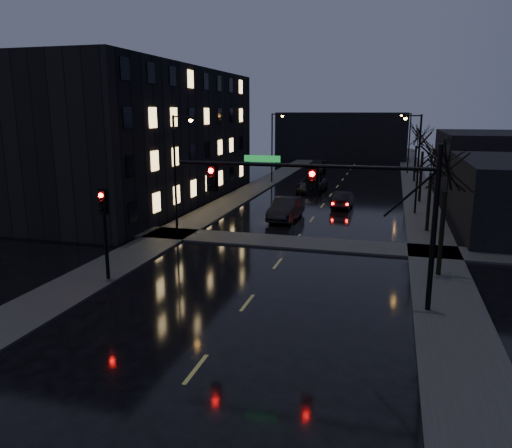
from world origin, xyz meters
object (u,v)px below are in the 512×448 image
Objects in this scene: oncoming_car_a at (281,208)px; oncoming_car_b at (286,209)px; oncoming_car_d at (317,167)px; lead_car at (343,199)px; oncoming_car_c at (312,184)px.

oncoming_car_b reaches higher than oncoming_car_a.
oncoming_car_d is 25.13m from lead_car.
oncoming_car_d is at bearing 98.38° from oncoming_car_c.
oncoming_car_a is at bearing -87.74° from oncoming_car_d.
oncoming_car_c is at bearing -61.32° from lead_car.
oncoming_car_b is 7.20m from lead_car.
oncoming_car_d is at bearing 97.29° from oncoming_car_b.
lead_car is (4.31, 5.22, 0.03)m from oncoming_car_a.
lead_car is (3.73, 6.16, -0.13)m from oncoming_car_b.
oncoming_car_b is at bearing -64.12° from oncoming_car_a.
lead_car is (5.95, -24.42, -0.08)m from oncoming_car_d.
oncoming_car_d is 1.26× the size of lead_car.
oncoming_car_c is 1.03× the size of oncoming_car_d.
lead_car is at bearing -61.96° from oncoming_car_c.
oncoming_car_b is at bearing 61.00° from lead_car.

